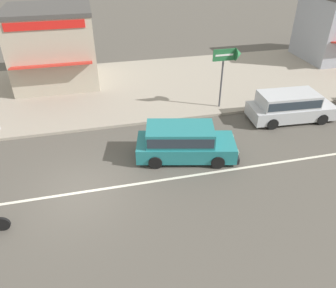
{
  "coord_description": "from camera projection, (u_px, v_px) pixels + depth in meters",
  "views": [
    {
      "loc": [
        1.11,
        -10.41,
        8.71
      ],
      "look_at": [
        3.92,
        1.44,
        0.8
      ],
      "focal_mm": 35.0,
      "sensor_mm": 36.0,
      "label": 1
    }
  ],
  "objects": [
    {
      "name": "shopfront_mid_block",
      "position": [
        54.0,
        46.0,
        21.06
      ],
      "size": [
        5.22,
        5.64,
        4.75
      ],
      "color": "#B2A893",
      "rests_on": "kerb_strip"
    },
    {
      "name": "lane_centre_stripe",
      "position": [
        81.0,
        192.0,
        13.03
      ],
      "size": [
        50.4,
        0.14,
        0.01
      ],
      "primitive_type": "cube",
      "color": "silver",
      "rests_on": "ground"
    },
    {
      "name": "minivan_teal_2",
      "position": [
        183.0,
        141.0,
        14.65
      ],
      "size": [
        4.79,
        2.75,
        1.56
      ],
      "color": "teal",
      "rests_on": "ground"
    },
    {
      "name": "minivan_silver_5",
      "position": [
        290.0,
        105.0,
        17.66
      ],
      "size": [
        4.78,
        2.1,
        1.56
      ],
      "color": "#B7BABF",
      "rests_on": "ground"
    },
    {
      "name": "arrow_signboard",
      "position": [
        234.0,
        58.0,
        17.65
      ],
      "size": [
        1.61,
        0.69,
        3.4
      ],
      "color": "#4C4C51",
      "rests_on": "kerb_strip"
    },
    {
      "name": "ground_plane",
      "position": [
        81.0,
        192.0,
        13.03
      ],
      "size": [
        160.0,
        160.0,
        0.0
      ],
      "primitive_type": "plane",
      "color": "#544F47"
    },
    {
      "name": "kerb_strip",
      "position": [
        79.0,
        92.0,
        21.0
      ],
      "size": [
        68.0,
        10.0,
        0.15
      ],
      "primitive_type": "cube",
      "color": "#9E9384",
      "rests_on": "ground"
    }
  ]
}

